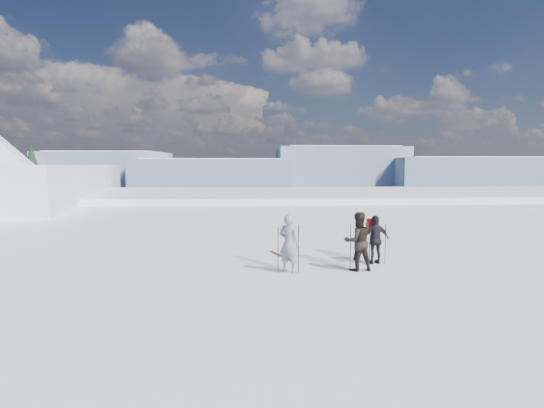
{
  "coord_description": "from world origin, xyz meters",
  "views": [
    {
      "loc": [
        -2.32,
        -9.55,
        3.05
      ],
      "look_at": [
        -1.66,
        3.0,
        1.87
      ],
      "focal_mm": 28.0,
      "sensor_mm": 36.0,
      "label": 1
    }
  ],
  "objects": [
    {
      "name": "far_mountain_range",
      "position": [
        29.6,
        454.78,
        -7.19
      ],
      "size": [
        770.0,
        110.0,
        53.0
      ],
      "color": "slate",
      "rests_on": "ground"
    },
    {
      "name": "skier_pack",
      "position": [
        1.52,
        3.08,
        0.75
      ],
      "size": [
        0.93,
        0.5,
        1.5
      ],
      "primitive_type": "imported",
      "rotation": [
        0.0,
        0.0,
        3.3
      ],
      "color": "black",
      "rests_on": "ground"
    },
    {
      "name": "lake_basin",
      "position": [
        0.0,
        30.0,
        -6.5
      ],
      "size": [
        820.0,
        820.0,
        71.62
      ],
      "color": "white",
      "rests_on": "ground"
    },
    {
      "name": "skis_loose",
      "position": [
        -1.22,
        4.26,
        0.01
      ],
      "size": [
        0.71,
        1.7,
        0.03
      ],
      "color": "black",
      "rests_on": "ground"
    },
    {
      "name": "ski_poles",
      "position": [
        0.34,
        2.43,
        0.66
      ],
      "size": [
        3.37,
        0.94,
        1.37
      ],
      "color": "black",
      "rests_on": "ground"
    },
    {
      "name": "backpack",
      "position": [
        1.48,
        3.32,
        1.72
      ],
      "size": [
        0.35,
        0.23,
        0.44
      ],
      "primitive_type": "cube",
      "rotation": [
        0.0,
        0.0,
        3.3
      ],
      "color": "red",
      "rests_on": "skier_pack"
    },
    {
      "name": "skier_grey",
      "position": [
        -1.23,
        2.19,
        0.83
      ],
      "size": [
        0.73,
        0.67,
        1.67
      ],
      "primitive_type": "imported",
      "rotation": [
        0.0,
        0.0,
        2.56
      ],
      "color": "gray",
      "rests_on": "ground"
    },
    {
      "name": "skier_dark",
      "position": [
        0.76,
        2.3,
        0.85
      ],
      "size": [
        0.91,
        0.75,
        1.69
      ],
      "primitive_type": "imported",
      "rotation": [
        0.0,
        0.0,
        3.29
      ],
      "color": "black",
      "rests_on": "ground"
    }
  ]
}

